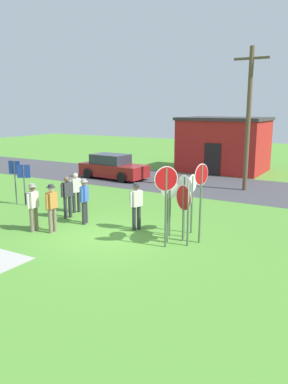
{
  "coord_description": "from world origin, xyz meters",
  "views": [
    {
      "loc": [
        7.56,
        -10.55,
        4.36
      ],
      "look_at": [
        0.44,
        1.62,
        1.3
      ],
      "focal_mm": 36.44,
      "sensor_mm": 36.0,
      "label": 1
    }
  ],
  "objects_px": {
    "stop_sign_leaning_right": "(168,196)",
    "person_with_sunhat": "(76,190)",
    "info_panel_leftmost": "(15,174)",
    "stop_sign_center_cluster": "(170,199)",
    "stop_sign_rear_right": "(201,190)",
    "person_near_signs": "(33,204)",
    "person_on_left": "(67,195)",
    "info_panel_middle": "(24,177)",
    "stop_sign_tallest": "(185,195)",
    "stop_sign_leaning_left": "(166,192)",
    "stop_sign_low_front": "(184,203)",
    "stop_sign_rear_left": "(192,194)",
    "person_holding_notes": "(84,199)",
    "person_in_dark_shirt": "(52,205)",
    "person_in_blue": "(136,203)",
    "stop_sign_nearest": "(188,199)",
    "utility_pole": "(248,117)",
    "parked_car_on_street": "(113,167)"
  },
  "relations": [
    {
      "from": "info_panel_middle",
      "to": "stop_sign_rear_right",
      "type": "bearing_deg",
      "value": -4.43
    },
    {
      "from": "person_on_left",
      "to": "person_holding_notes",
      "type": "height_order",
      "value": "person_holding_notes"
    },
    {
      "from": "stop_sign_center_cluster",
      "to": "person_with_sunhat",
      "type": "distance_m",
      "value": 4.94
    },
    {
      "from": "stop_sign_nearest",
      "to": "info_panel_middle",
      "type": "xyz_separation_m",
      "value": [
        -8.55,
        1.15,
        -0.24
      ]
    },
    {
      "from": "person_with_sunhat",
      "to": "info_panel_middle",
      "type": "distance_m",
      "value": 2.8
    },
    {
      "from": "stop_sign_rear_right",
      "to": "stop_sign_leaning_right",
      "type": "bearing_deg",
      "value": -153.24
    },
    {
      "from": "stop_sign_leaning_right",
      "to": "stop_sign_tallest",
      "type": "distance_m",
      "value": 0.83
    },
    {
      "from": "utility_pole",
      "to": "parked_car_on_street",
      "type": "height_order",
      "value": "utility_pole"
    },
    {
      "from": "stop_sign_leaning_left",
      "to": "stop_sign_nearest",
      "type": "distance_m",
      "value": 0.77
    },
    {
      "from": "person_with_sunhat",
      "to": "info_panel_leftmost",
      "type": "distance_m",
      "value": 3.42
    },
    {
      "from": "stop_sign_tallest",
      "to": "person_with_sunhat",
      "type": "distance_m",
      "value": 5.36
    },
    {
      "from": "person_on_left",
      "to": "stop_sign_nearest",
      "type": "bearing_deg",
      "value": -5.84
    },
    {
      "from": "stop_sign_leaning_right",
      "to": "person_with_sunhat",
      "type": "height_order",
      "value": "stop_sign_leaning_right"
    },
    {
      "from": "stop_sign_leaning_right",
      "to": "stop_sign_rear_right",
      "type": "xyz_separation_m",
      "value": [
        0.96,
        0.48,
        0.2
      ]
    },
    {
      "from": "parked_car_on_street",
      "to": "person_in_dark_shirt",
      "type": "bearing_deg",
      "value": -66.53
    },
    {
      "from": "stop_sign_rear_left",
      "to": "person_in_blue",
      "type": "relative_size",
      "value": 1.22
    },
    {
      "from": "utility_pole",
      "to": "stop_sign_nearest",
      "type": "bearing_deg",
      "value": -84.62
    },
    {
      "from": "utility_pole",
      "to": "stop_sign_leaning_right",
      "type": "distance_m",
      "value": 9.83
    },
    {
      "from": "stop_sign_low_front",
      "to": "stop_sign_rear_right",
      "type": "distance_m",
      "value": 0.74
    },
    {
      "from": "stop_sign_low_front",
      "to": "stop_sign_rear_right",
      "type": "relative_size",
      "value": 0.73
    },
    {
      "from": "stop_sign_tallest",
      "to": "person_near_signs",
      "type": "relative_size",
      "value": 1.24
    },
    {
      "from": "person_in_dark_shirt",
      "to": "person_in_blue",
      "type": "bearing_deg",
      "value": 35.96
    },
    {
      "from": "info_panel_middle",
      "to": "stop_sign_tallest",
      "type": "bearing_deg",
      "value": -2.64
    },
    {
      "from": "utility_pole",
      "to": "info_panel_leftmost",
      "type": "height_order",
      "value": "utility_pole"
    },
    {
      "from": "utility_pole",
      "to": "stop_sign_low_front",
      "type": "relative_size",
      "value": 3.87
    },
    {
      "from": "info_panel_leftmost",
      "to": "info_panel_middle",
      "type": "height_order",
      "value": "info_panel_leftmost"
    },
    {
      "from": "person_in_blue",
      "to": "person_near_signs",
      "type": "distance_m",
      "value": 3.69
    },
    {
      "from": "stop_sign_leaning_left",
      "to": "stop_sign_center_cluster",
      "type": "bearing_deg",
      "value": 109.77
    },
    {
      "from": "utility_pole",
      "to": "stop_sign_leaning_left",
      "type": "relative_size",
      "value": 2.83
    },
    {
      "from": "stop_sign_leaning_left",
      "to": "stop_sign_leaning_right",
      "type": "distance_m",
      "value": 0.53
    },
    {
      "from": "person_in_dark_shirt",
      "to": "person_holding_notes",
      "type": "relative_size",
      "value": 1.0
    },
    {
      "from": "stop_sign_center_cluster",
      "to": "stop_sign_rear_right",
      "type": "distance_m",
      "value": 1.25
    },
    {
      "from": "stop_sign_center_cluster",
      "to": "person_in_blue",
      "type": "relative_size",
      "value": 1.13
    },
    {
      "from": "person_near_signs",
      "to": "stop_sign_nearest",
      "type": "bearing_deg",
      "value": 14.33
    },
    {
      "from": "person_with_sunhat",
      "to": "info_panel_middle",
      "type": "relative_size",
      "value": 0.9
    },
    {
      "from": "person_near_signs",
      "to": "person_on_left",
      "type": "bearing_deg",
      "value": 92.76
    },
    {
      "from": "utility_pole",
      "to": "stop_sign_tallest",
      "type": "distance_m",
      "value": 9.09
    },
    {
      "from": "stop_sign_tallest",
      "to": "person_holding_notes",
      "type": "height_order",
      "value": "stop_sign_tallest"
    },
    {
      "from": "stop_sign_nearest",
      "to": "stop_sign_center_cluster",
      "type": "bearing_deg",
      "value": 148.73
    },
    {
      "from": "person_in_blue",
      "to": "info_panel_leftmost",
      "type": "relative_size",
      "value": 0.87
    },
    {
      "from": "stop_sign_leaning_left",
      "to": "person_in_dark_shirt",
      "type": "bearing_deg",
      "value": -170.93
    },
    {
      "from": "stop_sign_low_front",
      "to": "stop_sign_rear_left",
      "type": "relative_size",
      "value": 0.9
    },
    {
      "from": "parked_car_on_street",
      "to": "info_panel_middle",
      "type": "xyz_separation_m",
      "value": [
        0.55,
        -7.76,
        0.6
      ]
    },
    {
      "from": "stop_sign_leaning_right",
      "to": "stop_sign_rear_left",
      "type": "bearing_deg",
      "value": 76.73
    },
    {
      "from": "person_on_left",
      "to": "person_holding_notes",
      "type": "bearing_deg",
      "value": -14.74
    },
    {
      "from": "stop_sign_low_front",
      "to": "person_holding_notes",
      "type": "relative_size",
      "value": 1.1
    },
    {
      "from": "stop_sign_center_cluster",
      "to": "person_holding_notes",
      "type": "xyz_separation_m",
      "value": [
        -3.48,
        -0.29,
        -0.32
      ]
    },
    {
      "from": "stop_sign_rear_right",
      "to": "person_holding_notes",
      "type": "distance_m",
      "value": 4.7
    },
    {
      "from": "person_with_sunhat",
      "to": "info_panel_leftmost",
      "type": "bearing_deg",
      "value": -176.31
    },
    {
      "from": "parked_car_on_street",
      "to": "person_near_signs",
      "type": "relative_size",
      "value": 2.54
    }
  ]
}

